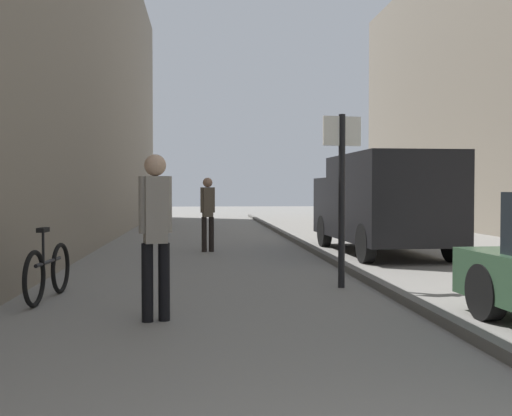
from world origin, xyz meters
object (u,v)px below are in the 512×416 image
object	(u,v)px
pedestrian_main_foreground	(155,225)
bicycle_leaning	(48,271)
street_sign_post	(342,185)
delivery_van	(382,201)
pedestrian_mid_block	(208,209)

from	to	relation	value
pedestrian_main_foreground	bicycle_leaning	xyz separation A→B (m)	(-1.53, 1.48, -0.70)
street_sign_post	bicycle_leaning	distance (m)	4.35
street_sign_post	bicycle_leaning	world-z (taller)	street_sign_post
pedestrian_main_foreground	delivery_van	xyz separation A→B (m)	(4.66, 6.91, 0.14)
bicycle_leaning	delivery_van	bearing A→B (deg)	46.21
pedestrian_mid_block	delivery_van	distance (m)	4.06
pedestrian_mid_block	street_sign_post	world-z (taller)	street_sign_post
pedestrian_mid_block	delivery_van	size ratio (longest dim) A/B	0.33
pedestrian_main_foreground	street_sign_post	distance (m)	3.41
pedestrian_main_foreground	bicycle_leaning	size ratio (longest dim) A/B	1.06
pedestrian_main_foreground	street_sign_post	world-z (taller)	street_sign_post
delivery_van	bicycle_leaning	size ratio (longest dim) A/B	2.98
pedestrian_main_foreground	delivery_van	size ratio (longest dim) A/B	0.35
pedestrian_mid_block	bicycle_leaning	size ratio (longest dim) A/B	0.99
pedestrian_mid_block	bicycle_leaning	bearing A→B (deg)	-121.89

